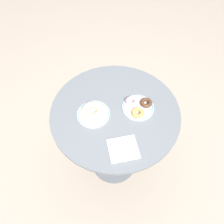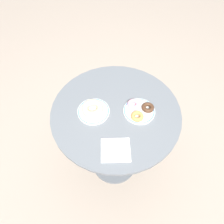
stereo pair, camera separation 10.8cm
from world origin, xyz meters
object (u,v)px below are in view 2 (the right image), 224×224
Objects in this scene: cafe_table at (115,131)px; donut_pink_frosted at (133,104)px; plate_left at (94,111)px; donut_chocolate at (148,108)px; donut_old_fashioned at (137,116)px; plate_right at (139,111)px; donut_glazed at (93,108)px; paper_napkin at (116,150)px.

donut_pink_frosted is at bearing 1.62° from cafe_table.
plate_left is 2.56× the size of donut_chocolate.
cafe_table is 10.91× the size of donut_old_fashioned.
plate_right is 1.44× the size of donut_glazed.
paper_napkin reaches higher than cafe_table.
plate_left is at bearing 167.97° from donut_chocolate.
donut_old_fashioned is at bearing -151.65° from donut_chocolate.
donut_chocolate is 0.08m from donut_pink_frosted.
donut_glazed is at bearing 175.17° from donut_pink_frosted.
cafe_table is 6.20× the size of donut_glazed.
cafe_table is at bearing -178.38° from donut_pink_frosted.
donut_chocolate is at bearing -0.71° from plate_right.
cafe_table is 10.91× the size of donut_pink_frosted.
plate_right is at bearing 45.76° from paper_napkin.
cafe_table is at bearing 139.25° from donut_old_fashioned.
plate_left is 0.22m from donut_pink_frosted.
cafe_table is 0.28m from donut_glazed.
donut_glazed is 0.25m from paper_napkin.
paper_napkin is (0.06, -0.24, -0.00)m from plate_left.
paper_napkin is (-0.15, -0.14, -0.02)m from donut_old_fashioned.
plate_right is 0.05m from donut_chocolate.
donut_glazed reaches higher than paper_napkin.
paper_napkin is (-0.06, -0.22, 0.22)m from cafe_table.
donut_old_fashioned is (0.09, -0.08, 0.24)m from cafe_table.
donut_chocolate is 1.00× the size of donut_pink_frosted.
donut_old_fashioned is at bearing -122.60° from plate_right.
paper_napkin is (-0.16, -0.23, -0.02)m from donut_pink_frosted.
plate_left and plate_right have the same top height.
plate_right reaches higher than cafe_table.
donut_chocolate reaches higher than paper_napkin.
donut_chocolate and donut_old_fashioned have the same top height.
donut_glazed is (-0.12, 0.02, 0.25)m from cafe_table.
plate_right is at bearing -14.21° from plate_left.
plate_left is 1.25× the size of paper_napkin.
donut_pink_frosted is 0.08m from donut_old_fashioned.
donut_glazed is at bearing 103.49° from paper_napkin.
plate_left is at bearing 165.79° from plate_right.
donut_pink_frosted is at bearing -4.83° from donut_glazed.
plate_left is at bearing 170.53° from cafe_table.
donut_glazed is 1.76× the size of donut_old_fashioned.
plate_left is at bearing 175.54° from donut_pink_frosted.
cafe_table is 10.91× the size of donut_chocolate.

